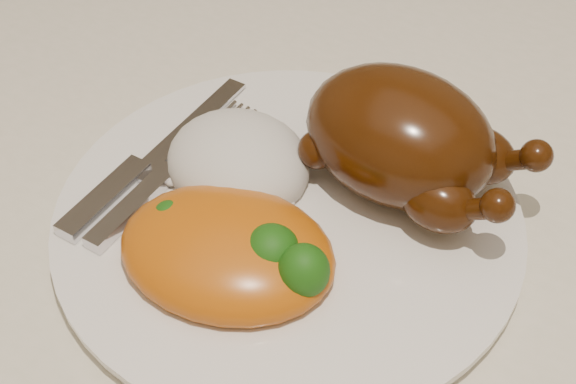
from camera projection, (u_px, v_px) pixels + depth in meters
The scene contains 7 objects.
dining_table at pixel (437, 348), 0.60m from camera, with size 1.60×0.90×0.76m.
tablecloth at pixel (451, 288), 0.55m from camera, with size 1.73×1.03×0.18m.
dinner_plate at pixel (288, 220), 0.54m from camera, with size 0.31×0.31×0.01m, color white.
roast_chicken at pixel (404, 138), 0.53m from camera, with size 0.17×0.11×0.09m.
rice_mound at pixel (238, 163), 0.56m from camera, with size 0.12×0.12×0.06m.
mac_and_cheese at pixel (238, 253), 0.50m from camera, with size 0.16×0.14×0.05m.
cutlery at pixel (146, 178), 0.56m from camera, with size 0.04×0.19×0.01m.
Camera 1 is at (0.10, -0.34, 1.17)m, focal length 50.00 mm.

